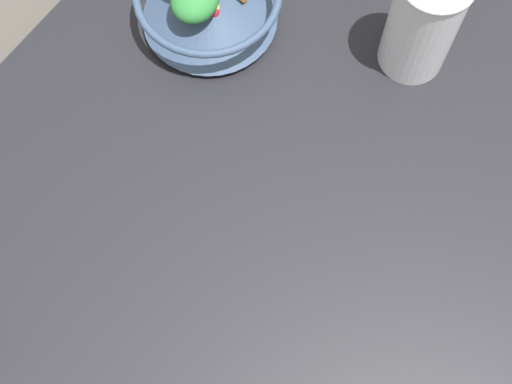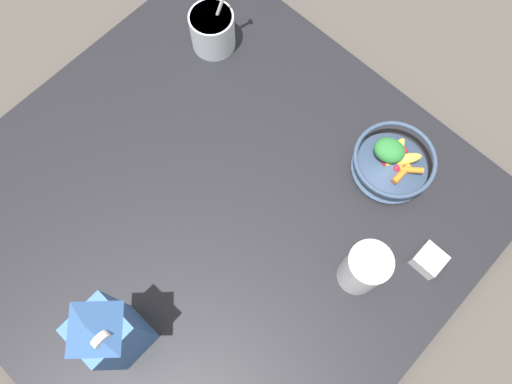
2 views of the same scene
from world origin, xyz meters
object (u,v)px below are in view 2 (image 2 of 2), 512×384
object	(u,v)px
fruit_bowl	(393,162)
yogurt_tub	(212,29)
spice_jar	(429,260)
milk_carton	(111,333)
drinking_cup	(364,269)

from	to	relation	value
fruit_bowl	yogurt_tub	world-z (taller)	yogurt_tub
spice_jar	fruit_bowl	bearing A→B (deg)	59.62
milk_carton	spice_jar	world-z (taller)	milk_carton
yogurt_tub	drinking_cup	distance (m)	0.67
fruit_bowl	yogurt_tub	xyz separation A→B (m)	(-0.03, 0.53, 0.02)
drinking_cup	spice_jar	distance (m)	0.17
yogurt_tub	drinking_cup	bearing A→B (deg)	-107.97
fruit_bowl	yogurt_tub	size ratio (longest dim) A/B	0.85
spice_jar	drinking_cup	bearing A→B (deg)	144.40
fruit_bowl	drinking_cup	size ratio (longest dim) A/B	1.19
yogurt_tub	spice_jar	size ratio (longest dim) A/B	3.84
milk_carton	yogurt_tub	xyz separation A→B (m)	(0.62, 0.38, -0.08)
yogurt_tub	spice_jar	distance (m)	0.73
milk_carton	drinking_cup	size ratio (longest dim) A/B	1.82
yogurt_tub	spice_jar	xyz separation A→B (m)	(-0.08, -0.72, -0.04)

